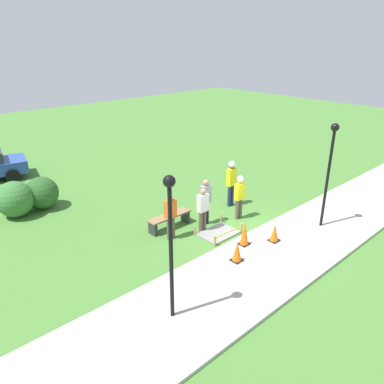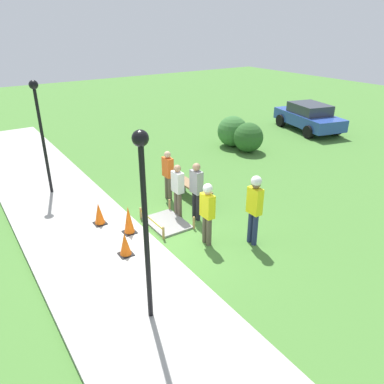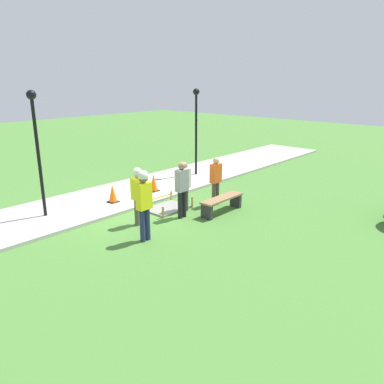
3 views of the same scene
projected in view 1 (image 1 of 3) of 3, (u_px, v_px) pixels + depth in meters
name	position (u px, v px, depth m)	size (l,w,h in m)	color
ground_plane	(248.00, 234.00, 13.31)	(60.00, 60.00, 0.00)	#477A33
sidewalk	(285.00, 250.00, 12.24)	(28.00, 3.09, 0.10)	#ADAAA3
wet_concrete_patch	(218.00, 233.00, 13.32)	(1.40, 1.05, 0.38)	gray
traffic_cone_near_patch	(237.00, 251.00, 11.45)	(0.34, 0.34, 0.65)	black
traffic_cone_far_patch	(244.00, 234.00, 12.33)	(0.34, 0.34, 0.80)	black
traffic_cone_sidewalk_edge	(275.00, 233.00, 12.58)	(0.34, 0.34, 0.62)	black
park_bench	(169.00, 219.00, 13.64)	(1.73, 0.44, 0.52)	#2D2D33
worker_supervisor	(240.00, 194.00, 14.12)	(0.40, 0.25, 1.74)	brown
worker_assistant	(231.00, 179.00, 15.16)	(0.40, 0.28, 1.94)	navy
bystander_in_orange_shirt	(171.00, 214.00, 12.70)	(0.40, 0.22, 1.67)	brown
bystander_in_gray_shirt	(203.00, 208.00, 13.19)	(0.40, 0.22, 1.65)	brown
bystander_in_white_shirt	(205.00, 199.00, 13.69)	(0.40, 0.23, 1.78)	black
lamppost_near	(330.00, 161.00, 12.80)	(0.28, 0.28, 3.78)	black
lamppost_far	(170.00, 228.00, 8.37)	(0.28, 0.28, 3.70)	black
shrub_rounded_near	(42.00, 193.00, 15.14)	(1.32, 1.32, 1.32)	#285623
shrub_rounded_mid	(15.00, 199.00, 14.44)	(1.42, 1.42, 1.42)	#387033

